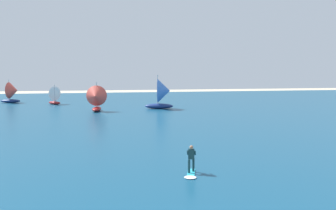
# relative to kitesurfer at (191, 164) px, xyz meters

# --- Properties ---
(ocean) EXTENTS (160.00, 90.00, 0.10)m
(ocean) POSITION_rel_kitesurfer_xyz_m (-1.37, 38.93, -0.65)
(ocean) COLOR navy
(ocean) RESTS_ON ground
(kitesurfer) EXTENTS (1.16, 2.03, 1.67)m
(kitesurfer) POSITION_rel_kitesurfer_xyz_m (0.00, 0.00, 0.00)
(kitesurfer) COLOR #26B2CC
(kitesurfer) RESTS_ON ocean
(sailboat_leading) EXTENTS (3.40, 3.41, 3.85)m
(sailboat_leading) POSITION_rel_kitesurfer_xyz_m (-14.55, 46.90, 1.16)
(sailboat_leading) COLOR maroon
(sailboat_leading) RESTS_ON ocean
(sailboat_mid_left) EXTENTS (3.42, 3.99, 4.57)m
(sailboat_mid_left) POSITION_rel_kitesurfer_xyz_m (-6.09, 32.79, 1.49)
(sailboat_mid_left) COLOR maroon
(sailboat_mid_left) RESTS_ON ocean
(sailboat_near_shore) EXTENTS (4.15, 3.60, 4.71)m
(sailboat_near_shore) POSITION_rel_kitesurfer_xyz_m (-22.95, 51.72, 1.55)
(sailboat_near_shore) COLOR navy
(sailboat_near_shore) RESTS_ON ocean
(sailboat_center_horizon) EXTENTS (5.03, 4.38, 5.68)m
(sailboat_center_horizon) POSITION_rel_kitesurfer_xyz_m (4.90, 34.73, 2.00)
(sailboat_center_horizon) COLOR navy
(sailboat_center_horizon) RESTS_ON ocean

